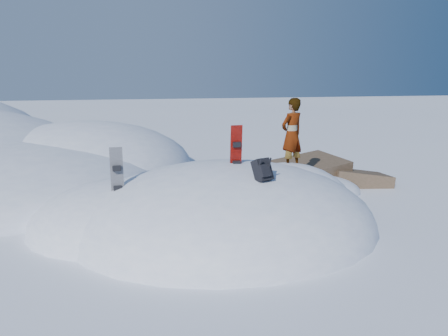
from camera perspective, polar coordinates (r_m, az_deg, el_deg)
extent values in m
plane|color=white|center=(10.16, 0.23, -7.74)|extent=(120.00, 120.00, 0.00)
ellipsoid|color=white|center=(10.16, 0.23, -7.74)|extent=(7.00, 6.00, 3.00)
ellipsoid|color=white|center=(10.44, -12.49, -7.48)|extent=(4.40, 4.00, 2.20)
ellipsoid|color=white|center=(11.43, 8.03, -5.62)|extent=(3.60, 3.20, 2.50)
ellipsoid|color=white|center=(17.15, -17.62, -0.18)|extent=(8.00, 8.00, 3.60)
ellipsoid|color=white|center=(14.05, -26.57, -3.47)|extent=(6.00, 5.00, 1.80)
cube|color=brown|center=(14.40, 10.80, -1.64)|extent=(2.82, 2.41, 1.62)
cube|color=brown|center=(14.85, 17.03, -2.35)|extent=(2.16, 1.80, 1.33)
cube|color=brown|center=(15.73, 10.94, -0.88)|extent=(2.08, 2.01, 1.10)
ellipsoid|color=white|center=(13.38, 11.02, -3.13)|extent=(3.20, 2.40, 1.00)
cube|color=red|center=(9.83, 1.55, 1.50)|extent=(0.27, 0.14, 1.43)
cube|color=black|center=(9.73, 1.66, 3.10)|extent=(0.18, 0.11, 0.12)
cube|color=black|center=(9.81, 1.64, 0.61)|extent=(0.18, 0.11, 0.12)
cube|color=black|center=(9.47, -13.76, -1.69)|extent=(0.27, 0.13, 1.44)
cube|color=black|center=(9.35, -13.84, -0.05)|extent=(0.18, 0.11, 0.12)
cube|color=black|center=(9.45, -13.71, -2.62)|extent=(0.18, 0.11, 0.12)
cube|color=black|center=(8.82, 5.04, -0.30)|extent=(0.44, 0.48, 0.51)
cube|color=black|center=(8.69, 5.34, -0.36)|extent=(0.28, 0.26, 0.27)
cylinder|color=black|center=(8.65, 4.68, 0.28)|extent=(0.04, 0.18, 0.34)
cylinder|color=black|center=(8.72, 5.94, 0.35)|extent=(0.04, 0.18, 0.34)
cube|color=black|center=(8.75, -14.10, -10.77)|extent=(0.65, 0.50, 0.17)
cube|color=black|center=(8.90, -12.32, -9.78)|extent=(0.39, 0.35, 0.11)
imported|color=slate|center=(11.33, 8.85, 4.35)|extent=(0.80, 0.69, 1.86)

